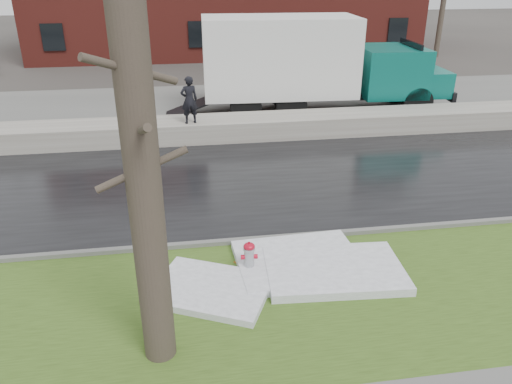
{
  "coord_description": "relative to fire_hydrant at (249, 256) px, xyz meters",
  "views": [
    {
      "loc": [
        -1.6,
        -8.87,
        5.9
      ],
      "look_at": [
        0.02,
        1.64,
        1.0
      ],
      "focal_mm": 35.0,
      "sensor_mm": 36.0,
      "label": 1
    }
  ],
  "objects": [
    {
      "name": "snowbank",
      "position": [
        0.41,
        8.92,
        -0.05
      ],
      "size": [
        60.0,
        1.6,
        0.75
      ],
      "primitive_type": "cube",
      "color": "#A8A59A",
      "rests_on": "ground"
    },
    {
      "name": "worker",
      "position": [
        -0.89,
        8.52,
        1.15
      ],
      "size": [
        0.68,
        0.52,
        1.65
      ],
      "primitive_type": "imported",
      "rotation": [
        0.0,
        0.0,
        3.37
      ],
      "color": "black",
      "rests_on": "snowbank"
    },
    {
      "name": "curb",
      "position": [
        0.41,
        1.22,
        -0.35
      ],
      "size": [
        60.0,
        0.15,
        0.14
      ],
      "primitive_type": "cube",
      "color": "slate",
      "rests_on": "ground"
    },
    {
      "name": "bg_tree_center",
      "position": [
        -5.59,
        26.22,
        2.91
      ],
      "size": [
        1.4,
        1.62,
        6.5
      ],
      "color": "brown",
      "rests_on": "ground"
    },
    {
      "name": "ground",
      "position": [
        0.41,
        0.22,
        -0.42
      ],
      "size": [
        120.0,
        120.0,
        0.0
      ],
      "primitive_type": "plane",
      "color": "#47423D",
      "rests_on": "ground"
    },
    {
      "name": "snow_patch_side",
      "position": [
        1.72,
        -0.34,
        -0.29
      ],
      "size": [
        2.92,
        1.99,
        0.18
      ],
      "primitive_type": "cube",
      "rotation": [
        0.0,
        0.0,
        -0.07
      ],
      "color": "white",
      "rests_on": "verge"
    },
    {
      "name": "verge",
      "position": [
        0.41,
        -1.03,
        -0.4
      ],
      "size": [
        60.0,
        4.5,
        0.04
      ],
      "primitive_type": "cube",
      "color": "#314A18",
      "rests_on": "ground"
    },
    {
      "name": "snow_patch_far",
      "position": [
        -0.83,
        -0.58,
        -0.31
      ],
      "size": [
        2.67,
        2.39,
        0.14
      ],
      "primitive_type": "cube",
      "rotation": [
        0.0,
        0.0,
        -0.44
      ],
      "color": "white",
      "rests_on": "verge"
    },
    {
      "name": "snow_patch_near",
      "position": [
        1.08,
        0.12,
        -0.3
      ],
      "size": [
        2.7,
        2.13,
        0.16
      ],
      "primitive_type": "cube",
      "rotation": [
        0.0,
        0.0,
        0.05
      ],
      "color": "white",
      "rests_on": "verge"
    },
    {
      "name": "box_truck",
      "position": [
        4.19,
        11.79,
        1.68
      ],
      "size": [
        11.98,
        3.22,
        3.98
      ],
      "rotation": [
        0.0,
        0.0,
        -0.04
      ],
      "color": "black",
      "rests_on": "ground"
    },
    {
      "name": "parking_lot",
      "position": [
        0.41,
        13.22,
        -0.41
      ],
      "size": [
        60.0,
        9.0,
        0.03
      ],
      "primitive_type": "cube",
      "color": "slate",
      "rests_on": "ground"
    },
    {
      "name": "fire_hydrant",
      "position": [
        0.0,
        0.0,
        0.0
      ],
      "size": [
        0.35,
        0.3,
        0.72
      ],
      "rotation": [
        0.0,
        0.0,
        -0.05
      ],
      "color": "#A2A5AA",
      "rests_on": "verge"
    },
    {
      "name": "road",
      "position": [
        0.41,
        4.72,
        -0.41
      ],
      "size": [
        60.0,
        7.0,
        0.03
      ],
      "primitive_type": "cube",
      "color": "black",
      "rests_on": "ground"
    },
    {
      "name": "tree",
      "position": [
        -1.77,
        -2.11,
        2.81
      ],
      "size": [
        1.32,
        1.55,
        6.34
      ],
      "rotation": [
        0.0,
        0.0,
        -0.2
      ],
      "color": "brown",
      "rests_on": "verge"
    },
    {
      "name": "bg_tree_right",
      "position": [
        16.41,
        24.22,
        2.91
      ],
      "size": [
        1.4,
        1.62,
        6.5
      ],
      "color": "brown",
      "rests_on": "ground"
    }
  ]
}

